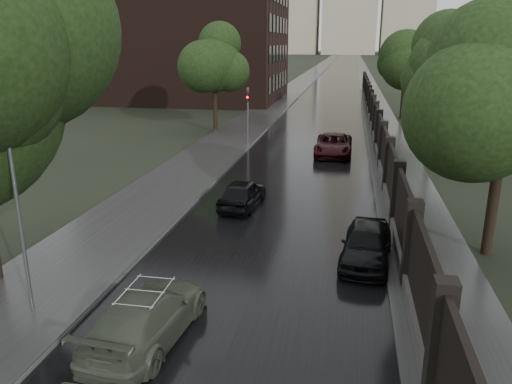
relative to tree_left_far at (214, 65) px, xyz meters
The scene contains 16 objects.
ground 31.49m from the tree_left_far, 75.07° to the right, with size 800.00×800.00×0.00m, color black.
road 160.29m from the tree_left_far, 87.14° to the left, with size 8.00×420.00×0.02m, color black.
sidewalk_left 160.10m from the tree_left_far, 89.28° to the left, with size 4.00×420.00×0.16m, color #2D2D2D.
verge_right 160.65m from the tree_left_far, 85.18° to the left, with size 3.00×420.00×0.08m, color #2D2D2D.
fence_right 13.44m from the tree_left_far, ahead, with size 0.45×75.72×2.70m.
tree_left_far is the anchor object (origin of this frame).
tree_right_a 26.91m from the tree_left_far, 54.83° to the right, with size 4.08×4.08×7.01m.
tree_right_b 17.45m from the tree_left_far, 27.30° to the right, with size 4.08×4.08×7.01m.
tree_right_c 18.45m from the tree_left_far, 32.83° to the left, with size 4.08×4.08×7.01m.
lamp_post 28.73m from the tree_left_far, 84.79° to the right, with size 0.25×0.12×5.11m.
traffic_light 6.84m from the tree_left_far, 53.53° to the right, with size 0.16×0.32×4.00m.
brick_building 24.63m from the tree_left_far, 114.44° to the left, with size 24.00×18.00×20.00m, color black.
volga_sedan 30.00m from the tree_left_far, 78.20° to the right, with size 1.78×4.38×1.27m, color #4D5342.
hatchback_left 20.15m from the tree_left_far, 71.57° to the right, with size 1.49×3.70×1.26m, color black.
car_right_near 26.49m from the tree_left_far, 64.09° to the right, with size 1.55×3.85×1.31m, color black.
car_right_far 13.00m from the tree_left_far, 36.82° to the right, with size 2.28×4.94×1.37m, color black.
Camera 1 is at (2.61, -9.01, 6.99)m, focal length 35.00 mm.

